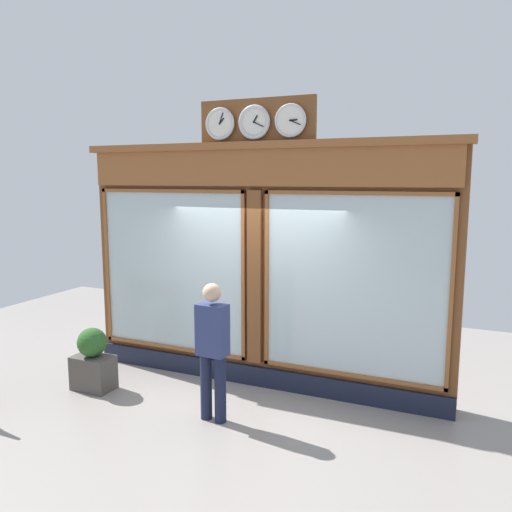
% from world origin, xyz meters
% --- Properties ---
extents(ground_plane, '(14.00, 14.00, 0.00)m').
position_xyz_m(ground_plane, '(0.00, 2.80, 0.00)').
color(ground_plane, gray).
extents(shop_facade, '(5.40, 0.42, 3.94)m').
position_xyz_m(shop_facade, '(0.00, -0.13, 1.71)').
color(shop_facade, brown).
rests_on(shop_facade, ground_plane).
extents(pedestrian, '(0.37, 0.24, 1.69)m').
position_xyz_m(pedestrian, '(0.04, 1.19, 0.93)').
color(pedestrian, '#191E38').
rests_on(pedestrian, ground_plane).
extents(planter_box, '(0.56, 0.36, 0.47)m').
position_xyz_m(planter_box, '(2.01, 1.04, 0.24)').
color(planter_box, '#4C4742').
rests_on(planter_box, ground_plane).
extents(planter_shrub, '(0.40, 0.40, 0.40)m').
position_xyz_m(planter_shrub, '(2.01, 1.04, 0.67)').
color(planter_shrub, '#285623').
rests_on(planter_shrub, planter_box).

